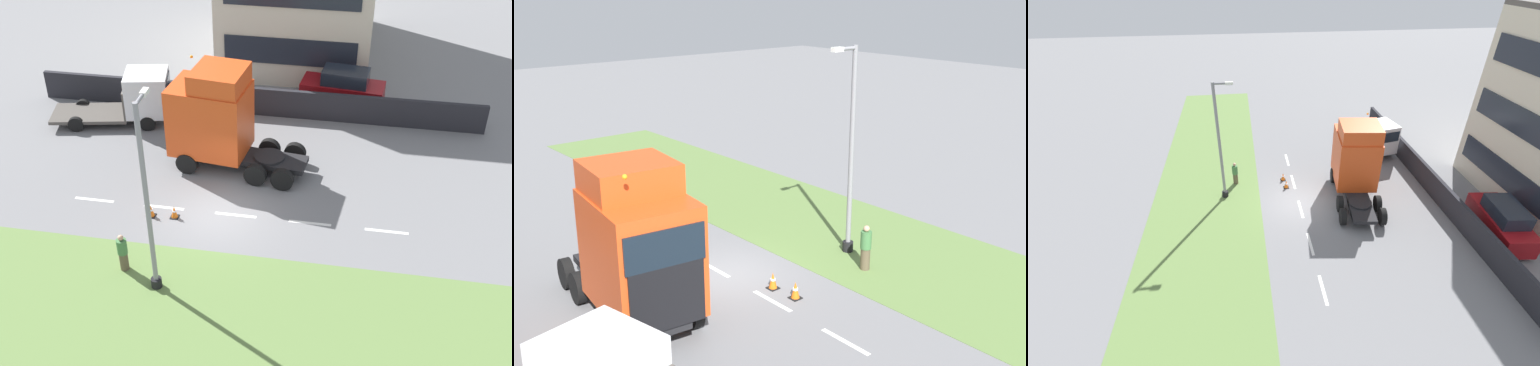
{
  "view_description": "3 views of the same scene",
  "coord_description": "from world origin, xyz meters",
  "views": [
    {
      "loc": [
        -21.31,
        -5.33,
        16.89
      ],
      "look_at": [
        -1.7,
        -1.89,
        2.99
      ],
      "focal_mm": 45.0,
      "sensor_mm": 36.0,
      "label": 1
    },
    {
      "loc": [
        12.05,
        16.52,
        9.78
      ],
      "look_at": [
        -1.95,
        0.11,
        3.01
      ],
      "focal_mm": 45.0,
      "sensor_mm": 36.0,
      "label": 2
    },
    {
      "loc": [
        -3.28,
        -17.69,
        13.44
      ],
      "look_at": [
        -1.11,
        -0.94,
        2.25
      ],
      "focal_mm": 24.0,
      "sensor_mm": 36.0,
      "label": 3
    }
  ],
  "objects": [
    {
      "name": "traffic_cone_lead",
      "position": [
        -0.69,
        2.84,
        0.28
      ],
      "size": [
        0.36,
        0.36,
        0.58
      ],
      "color": "black",
      "rests_on": "ground"
    },
    {
      "name": "lane_markings",
      "position": [
        0.0,
        -0.7,
        0.0
      ],
      "size": [
        0.16,
        14.6,
        0.0
      ],
      "color": "white",
      "rests_on": "ground"
    },
    {
      "name": "lorry_cab",
      "position": [
        3.86,
        1.01,
        2.48
      ],
      "size": [
        3.35,
        6.59,
        5.1
      ],
      "rotation": [
        0.0,
        0.0,
        -0.12
      ],
      "color": "black",
      "rests_on": "ground"
    },
    {
      "name": "pedestrian",
      "position": [
        -4.06,
        2.83,
        0.81
      ],
      "size": [
        0.39,
        0.39,
        1.67
      ],
      "color": "brown",
      "rests_on": "ground"
    },
    {
      "name": "grass_verge",
      "position": [
        -6.0,
        0.0,
        0.01
      ],
      "size": [
        7.0,
        44.0,
        0.01
      ],
      "color": "#607F42",
      "rests_on": "ground"
    },
    {
      "name": "traffic_cone_trailing",
      "position": [
        -0.6,
        1.84,
        0.28
      ],
      "size": [
        0.36,
        0.36,
        0.58
      ],
      "color": "black",
      "rests_on": "ground"
    },
    {
      "name": "ground_plane",
      "position": [
        0.0,
        0.0,
        0.0
      ],
      "size": [
        120.0,
        120.0,
        0.0
      ],
      "primitive_type": "plane",
      "color": "slate",
      "rests_on": "ground"
    },
    {
      "name": "lamp_post",
      "position": [
        -4.73,
        1.33,
        3.49
      ],
      "size": [
        1.32,
        0.4,
        7.72
      ],
      "color": "black",
      "rests_on": "ground"
    }
  ]
}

